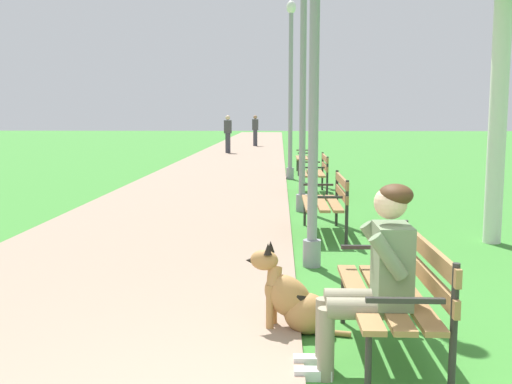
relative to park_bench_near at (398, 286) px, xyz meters
name	(u,v)px	position (x,y,z in m)	size (l,w,h in m)	color
paved_path	(241,152)	(-2.53, 22.38, -0.49)	(3.77, 60.00, 0.04)	gray
park_bench_near	(398,286)	(0.00, 0.00, 0.00)	(0.55, 1.50, 0.85)	olive
park_bench_mid	(328,199)	(-0.14, 4.29, 0.00)	(0.55, 1.50, 0.85)	olive
park_bench_far	(316,170)	(-0.05, 8.63, 0.00)	(0.55, 1.50, 0.85)	olive
park_bench_furthest	(308,156)	(0.00, 13.16, 0.00)	(0.55, 1.50, 0.85)	olive
person_seated_on_near_bench	(375,272)	(-0.21, -0.27, 0.17)	(0.74, 0.49, 1.25)	gray
dog_shepherd	(294,300)	(-0.70, 0.46, -0.25)	(0.83, 0.37, 0.71)	#B27F47
lamp_post_near	(314,49)	(-0.46, 2.51, 1.87)	(0.24, 0.24, 4.60)	gray
lamp_post_mid	(303,89)	(-0.43, 6.33, 1.60)	(0.24, 0.24, 4.08)	gray
lamp_post_far	(291,89)	(-0.55, 11.60, 1.83)	(0.24, 0.24, 4.54)	gray
pedestrian_distant	(228,134)	(-3.06, 21.74, 0.33)	(0.32, 0.22, 1.65)	#383842
pedestrian_further_distant	(255,131)	(-2.12, 27.56, 0.33)	(0.32, 0.22, 1.65)	#383842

